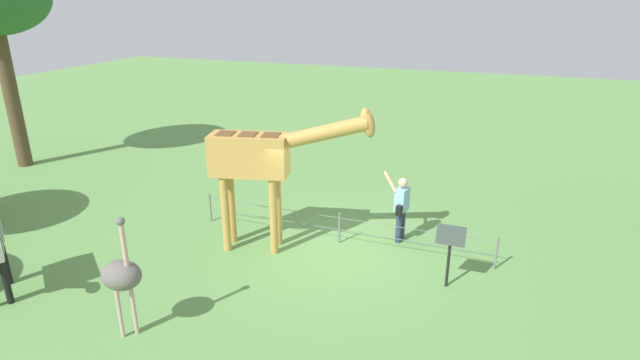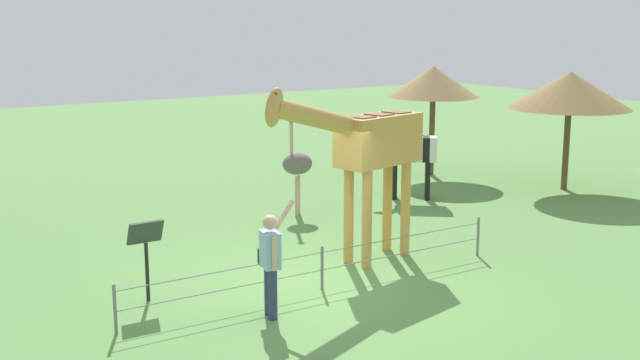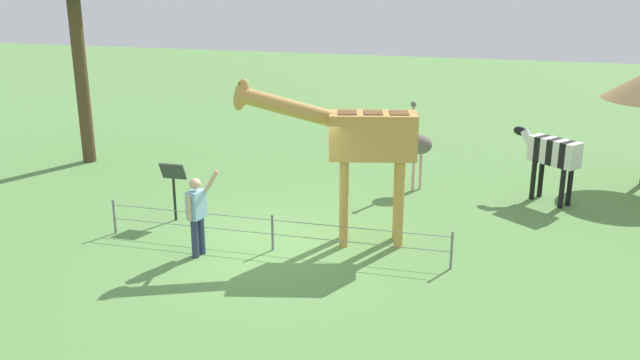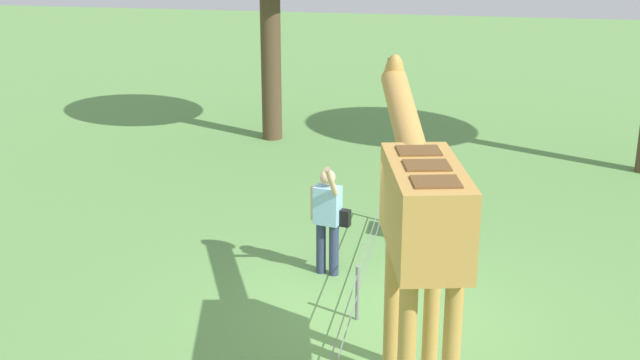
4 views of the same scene
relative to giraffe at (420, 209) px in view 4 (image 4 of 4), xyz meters
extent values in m
plane|color=#60934C|center=(1.52, 0.69, -2.14)|extent=(60.00, 60.00, 0.00)
cylinder|color=#C69347|center=(0.21, 0.27, -1.24)|extent=(0.18, 0.18, 1.79)
cylinder|color=#C69347|center=(0.31, -0.16, -1.24)|extent=(0.18, 0.18, 1.79)
cylinder|color=#C69347|center=(-0.86, 0.03, -1.24)|extent=(0.18, 0.18, 1.79)
cylinder|color=#C69347|center=(-0.77, -0.40, -1.24)|extent=(0.18, 0.18, 1.79)
cube|color=#C69347|center=(-0.28, -0.06, 0.10)|extent=(1.81, 1.06, 0.90)
cube|color=brown|center=(0.21, 0.05, 0.56)|extent=(0.45, 0.51, 0.02)
cube|color=brown|center=(-0.28, -0.06, 0.56)|extent=(0.45, 0.51, 0.02)
cube|color=brown|center=(-0.77, -0.17, 0.56)|extent=(0.45, 0.51, 0.02)
cylinder|color=#C69347|center=(1.26, 0.29, 0.63)|extent=(2.06, 0.77, 0.83)
ellipsoid|color=#C69347|center=(2.21, 0.51, 0.90)|extent=(0.48, 0.35, 0.69)
cylinder|color=brown|center=(2.21, 0.57, 1.08)|extent=(0.05, 0.05, 0.14)
cylinder|color=brown|center=(2.21, 0.45, 1.08)|extent=(0.05, 0.05, 0.14)
cylinder|color=navy|center=(2.82, 1.35, -1.75)|extent=(0.14, 0.14, 0.78)
cylinder|color=navy|center=(2.86, 1.54, -1.75)|extent=(0.14, 0.14, 0.78)
cube|color=#8CBFE0|center=(2.84, 1.45, -1.09)|extent=(0.31, 0.40, 0.55)
sphere|color=#D8AD8C|center=(2.84, 1.45, -0.67)|extent=(0.22, 0.22, 0.22)
cylinder|color=#D8AD8C|center=(2.56, 1.35, -0.63)|extent=(0.38, 0.16, 0.50)
cylinder|color=#D8AD8C|center=(2.89, 1.66, -1.09)|extent=(0.08, 0.08, 0.50)
cube|color=black|center=(2.84, 1.22, -1.26)|extent=(0.16, 0.22, 0.24)
cylinder|color=brown|center=(9.75, 3.90, -0.37)|extent=(0.44, 0.44, 3.54)
cylinder|color=black|center=(4.14, -0.21, -1.67)|extent=(0.06, 0.06, 0.95)
cube|color=#333D38|center=(4.14, -0.21, -1.01)|extent=(0.56, 0.21, 0.38)
cylinder|color=slate|center=(1.52, 0.83, -1.77)|extent=(0.05, 0.05, 0.75)
cylinder|color=slate|center=(5.02, 0.83, -1.77)|extent=(0.05, 0.05, 0.75)
cube|color=slate|center=(1.52, 0.83, -1.50)|extent=(7.00, 0.01, 0.01)
cube|color=slate|center=(1.52, 0.83, -1.80)|extent=(7.00, 0.01, 0.01)
camera|label=1|loc=(4.84, -9.36, 3.38)|focal=28.34mm
camera|label=2|loc=(8.40, 11.43, 2.33)|focal=45.00mm
camera|label=3|loc=(-2.62, 12.89, 3.34)|focal=38.81mm
camera|label=4|loc=(-8.13, -0.42, 3.03)|focal=47.23mm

